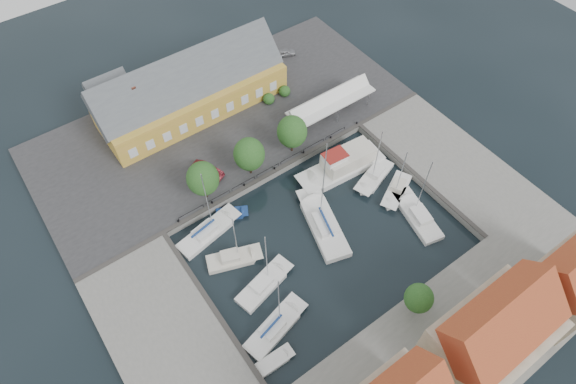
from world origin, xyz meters
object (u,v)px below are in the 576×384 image
at_px(east_boat_a, 374,177).
at_px(launch_sw, 274,361).
at_px(warehouse, 186,91).
at_px(center_sailboat, 323,225).
at_px(launch_nw, 231,214).
at_px(car_red, 207,170).
at_px(east_boat_b, 396,191).
at_px(west_boat_a, 208,233).
at_px(east_boat_c, 418,217).
at_px(west_boat_b, 233,259).
at_px(trawler, 344,165).
at_px(tent_canopy, 331,102).
at_px(car_silver, 286,53).
at_px(west_boat_d, 275,328).
at_px(west_boat_c, 264,285).

distance_m(east_boat_a, launch_sw, 28.74).
height_order(warehouse, east_boat_a, warehouse).
height_order(center_sailboat, launch_nw, center_sailboat).
height_order(car_red, east_boat_b, east_boat_b).
relative_size(car_red, west_boat_a, 0.39).
height_order(center_sailboat, east_boat_c, center_sailboat).
distance_m(west_boat_a, launch_nw, 4.12).
relative_size(east_boat_b, west_boat_a, 0.79).
relative_size(warehouse, east_boat_a, 2.70).
bearing_deg(east_boat_b, west_boat_b, 170.36).
bearing_deg(warehouse, west_boat_a, -113.29).
xyz_separation_m(car_red, center_sailboat, (8.02, -15.60, -1.40)).
distance_m(center_sailboat, trawler, 10.18).
bearing_deg(tent_canopy, east_boat_c, -95.58).
relative_size(tent_canopy, center_sailboat, 0.92).
distance_m(east_boat_b, east_boat_c, 4.84).
bearing_deg(trawler, east_boat_b, -65.57).
xyz_separation_m(east_boat_c, launch_nw, (-19.51, 14.79, -0.17)).
bearing_deg(east_boat_c, car_silver, 82.44).
distance_m(car_silver, west_boat_d, 47.58).
relative_size(east_boat_c, launch_nw, 2.48).
relative_size(center_sailboat, west_boat_c, 1.42).
relative_size(warehouse, west_boat_d, 2.50).
height_order(tent_canopy, west_boat_c, west_boat_c).
height_order(east_boat_c, west_boat_b, east_boat_c).
distance_m(center_sailboat, launch_sw, 18.32).
bearing_deg(east_boat_a, launch_sw, -153.77).
bearing_deg(west_boat_b, warehouse, 72.12).
bearing_deg(tent_canopy, west_boat_d, -139.10).
relative_size(west_boat_c, west_boat_d, 0.94).
relative_size(tent_canopy, east_boat_c, 1.25).
relative_size(car_red, trawler, 0.35).
bearing_deg(launch_nw, center_sailboat, -44.82).
bearing_deg(trawler, tent_canopy, 62.33).
bearing_deg(launch_sw, launch_nw, 71.61).
height_order(tent_canopy, east_boat_b, east_boat_b).
xyz_separation_m(car_red, east_boat_c, (18.88, -21.80, -1.51)).
distance_m(car_silver, east_boat_c, 36.93).
distance_m(car_red, launch_sw, 27.09).
distance_m(warehouse, east_boat_a, 30.46).
relative_size(warehouse, car_silver, 8.22).
bearing_deg(east_boat_c, launch_nw, 142.84).
distance_m(car_red, trawler, 18.95).
height_order(west_boat_b, west_boat_d, west_boat_d).
relative_size(east_boat_c, launch_sw, 2.51).
distance_m(center_sailboat, east_boat_a, 11.00).
bearing_deg(center_sailboat, east_boat_c, -29.70).
bearing_deg(west_boat_c, west_boat_a, 99.51).
bearing_deg(car_red, trawler, -56.95).
height_order(tent_canopy, car_red, tent_canopy).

